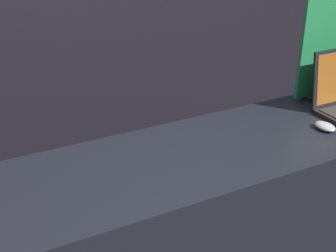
% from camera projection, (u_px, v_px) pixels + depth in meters
% --- Properties ---
extents(display_counter, '(2.40, 0.60, 0.91)m').
position_uv_depth(display_counter, '(169.00, 250.00, 2.04)').
color(display_counter, black).
rests_on(display_counter, ground_plane).
extents(mouse_back, '(0.07, 0.11, 0.03)m').
position_uv_depth(mouse_back, '(325.00, 126.00, 2.07)').
color(mouse_back, '#B2B2B7').
rests_on(mouse_back, display_counter).
extents(promo_stand_back, '(0.32, 0.07, 0.53)m').
position_uv_depth(promo_stand_back, '(325.00, 49.00, 2.30)').
color(promo_stand_back, black).
rests_on(promo_stand_back, display_counter).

